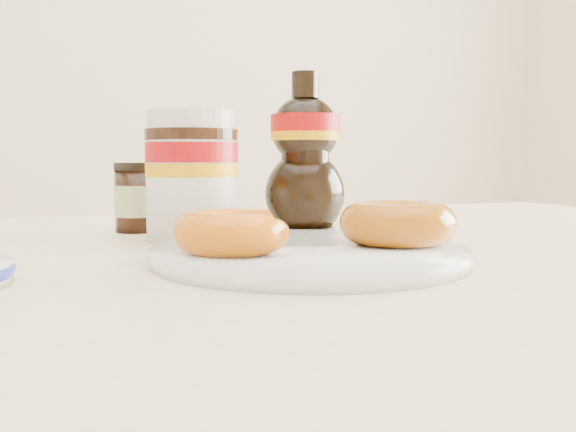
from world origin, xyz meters
name	(u,v)px	position (x,y,z in m)	size (l,w,h in m)	color
dining_table	(284,330)	(0.00, 0.10, 0.67)	(1.40, 0.90, 0.75)	#F9ECBD
plate	(310,254)	(-0.01, 0.00, 0.76)	(0.27, 0.27, 0.01)	white
donut_bitten	(232,232)	(-0.08, 0.00, 0.78)	(0.09, 0.09, 0.03)	#C8570B
donut_whole	(397,223)	(0.07, 0.00, 0.78)	(0.10, 0.10, 0.04)	#955009
nutella_jar	(192,171)	(-0.07, 0.18, 0.82)	(0.10, 0.10, 0.14)	white
syrup_bottle	(305,153)	(0.07, 0.21, 0.84)	(0.10, 0.08, 0.19)	black
dark_jar	(136,198)	(-0.11, 0.29, 0.79)	(0.05, 0.05, 0.08)	black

